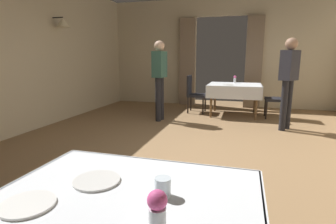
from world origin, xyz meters
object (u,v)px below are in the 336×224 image
Objects in this scene: plate_near_c at (28,204)px; flower_vase_near at (157,212)px; person_waiter_by_doorway at (160,74)px; dining_table_mid at (235,88)px; plate_mid_b at (228,85)px; chair_mid_left at (194,92)px; plate_near_b at (97,181)px; flower_vase_mid at (235,79)px; dining_table_near at (121,221)px; person_diner_standing_aside at (289,76)px; chair_mid_right at (279,96)px; glass_near_d at (163,187)px.

flower_vase_near is at bearing -3.67° from plate_near_c.
dining_table_mid is at bearing 33.50° from person_waiter_by_doorway.
chair_mid_left is at bearing 159.14° from plate_mid_b.
plate_near_c is at bearing -95.12° from plate_mid_b.
plate_near_b is 4.54m from person_waiter_by_doorway.
plate_mid_b is (-0.09, 5.49, -0.09)m from flower_vase_near.
person_waiter_by_doorway is at bearing -137.37° from flower_vase_mid.
flower_vase_near reaches higher than dining_table_near.
flower_vase_mid reaches higher than flower_vase_near.
person_waiter_by_doorway is (-1.55, -1.02, 0.37)m from dining_table_mid.
person_waiter_by_doorway is 2.55m from person_diner_standing_aside.
chair_mid_left and chair_mid_right have the same top height.
plate_near_c is (-1.62, -5.61, 0.24)m from chair_mid_right.
dining_table_mid is at bearing 85.12° from plate_near_b.
chair_mid_right is at bearing 20.27° from person_waiter_by_doorway.
person_waiter_by_doorway reaches higher than chair_mid_right.
chair_mid_right is 5.13× the size of flower_vase_mid.
flower_vase_near is 0.75× the size of plate_near_b.
person_waiter_by_doorway is at bearing -151.25° from plate_mid_b.
chair_mid_left is 5.63m from glass_near_d.
person_diner_standing_aside is (1.00, -1.11, 0.37)m from dining_table_mid.
glass_near_d is at bearing -7.16° from plate_near_b.
person_waiter_by_doorway is at bearing -116.41° from chair_mid_left.
plate_near_b reaches higher than dining_table_near.
plate_near_c reaches higher than dining_table_near.
plate_near_b is (-1.46, -5.34, 0.24)m from chair_mid_right.
dining_table_mid is 5.14× the size of plate_mid_b.
flower_vase_near is 0.96× the size of flower_vase_mid.
plate_near_b is (-0.46, -5.42, 0.10)m from dining_table_mid.
glass_near_d is 5.22m from plate_mid_b.
plate_near_b and plate_near_c have the same top height.
dining_table_mid is 0.43m from flower_vase_mid.
chair_mid_right is (1.27, 5.48, -0.15)m from dining_table_near.
chair_mid_left is 4.14× the size of plate_near_c.
chair_mid_left is 5.80m from plate_near_c.
person_diner_standing_aside is at bearing 77.27° from flower_vase_near.
person_waiter_by_doorway reaches higher than plate_near_b.
person_waiter_by_doorway is (-0.93, 4.67, 0.27)m from plate_near_c.
person_diner_standing_aside is (1.63, 4.59, 0.27)m from plate_near_c.
person_waiter_by_doorway is at bearing -146.50° from dining_table_mid.
chair_mid_left is at bearing 99.36° from flower_vase_near.
dining_table_mid is 1.32× the size of chair_mid_right.
flower_vase_mid is at bearing 155.16° from chair_mid_right.
chair_mid_right is 1.14m from person_diner_standing_aside.
chair_mid_right is at bearing 90.28° from person_diner_standing_aside.
person_waiter_by_doorway is (-1.44, 4.44, 0.23)m from glass_near_d.
chair_mid_right reaches higher than glass_near_d.
person_waiter_by_doorway reaches higher than plate_mid_b.
chair_mid_right reaches higher than plate_near_b.
dining_table_mid is at bearing 175.19° from chair_mid_right.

